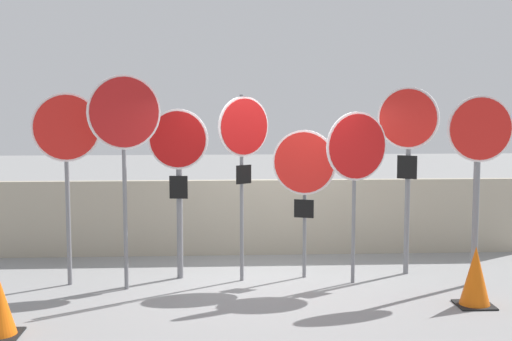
# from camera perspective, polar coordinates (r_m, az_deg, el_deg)

# --- Properties ---
(ground_plane) EXTENTS (40.00, 40.00, 0.00)m
(ground_plane) POSITION_cam_1_polar(r_m,az_deg,el_deg) (9.82, 1.18, -8.85)
(ground_plane) COLOR gray
(fence_back) EXTENTS (8.49, 0.12, 1.19)m
(fence_back) POSITION_cam_1_polar(r_m,az_deg,el_deg) (11.30, 0.58, -3.76)
(fence_back) COLOR #A89E89
(fence_back) RESTS_ON ground
(stop_sign_0) EXTENTS (0.85, 0.35, 2.56)m
(stop_sign_0) POSITION_cam_1_polar(r_m,az_deg,el_deg) (9.61, -14.91, 2.36)
(stop_sign_0) COLOR slate
(stop_sign_0) RESTS_ON ground
(stop_sign_1) EXTENTS (0.90, 0.38, 2.79)m
(stop_sign_1) POSITION_cam_1_polar(r_m,az_deg,el_deg) (9.21, -10.49, 3.62)
(stop_sign_1) COLOR slate
(stop_sign_1) RESTS_ON ground
(stop_sign_2) EXTENTS (0.82, 0.17, 2.34)m
(stop_sign_2) POSITION_cam_1_polar(r_m,az_deg,el_deg) (9.71, -6.23, 0.79)
(stop_sign_2) COLOR slate
(stop_sign_2) RESTS_ON ground
(stop_sign_3) EXTENTS (0.69, 0.47, 2.53)m
(stop_sign_3) POSITION_cam_1_polar(r_m,az_deg,el_deg) (9.51, -1.00, 2.51)
(stop_sign_3) COLOR slate
(stop_sign_3) RESTS_ON ground
(stop_sign_4) EXTENTS (0.85, 0.33, 2.06)m
(stop_sign_4) POSITION_cam_1_polar(r_m,az_deg,el_deg) (9.73, 3.88, 0.06)
(stop_sign_4) COLOR slate
(stop_sign_4) RESTS_ON ground
(stop_sign_5) EXTENTS (0.86, 0.36, 2.31)m
(stop_sign_5) POSITION_cam_1_polar(r_m,az_deg,el_deg) (9.49, 8.05, 1.33)
(stop_sign_5) COLOR slate
(stop_sign_5) RESTS_ON ground
(stop_sign_6) EXTENTS (0.77, 0.43, 2.64)m
(stop_sign_6) POSITION_cam_1_polar(r_m,az_deg,el_deg) (10.10, 12.06, 2.47)
(stop_sign_6) COLOR slate
(stop_sign_6) RESTS_ON ground
(stop_sign_7) EXTENTS (0.87, 0.14, 2.53)m
(stop_sign_7) POSITION_cam_1_polar(r_m,az_deg,el_deg) (9.77, 17.41, 1.43)
(stop_sign_7) COLOR slate
(stop_sign_7) RESTS_ON ground
(traffic_cone_0) EXTENTS (0.44, 0.44, 0.73)m
(traffic_cone_0) POSITION_cam_1_polar(r_m,az_deg,el_deg) (9.04, 17.14, -8.10)
(traffic_cone_0) COLOR black
(traffic_cone_0) RESTS_ON ground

